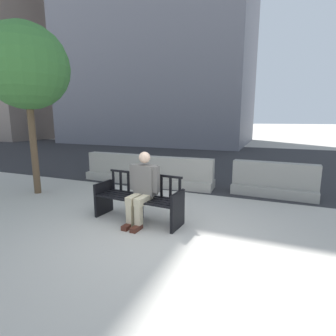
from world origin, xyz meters
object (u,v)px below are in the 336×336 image
street_bench (139,200)px  jersey_barrier_right (274,182)px  jersey_barrier_left (118,169)px  jersey_barrier_centre (178,175)px  seated_person (143,186)px  street_tree (26,67)px

street_bench → jersey_barrier_right: size_ratio=0.85×
jersey_barrier_left → jersey_barrier_centre: bearing=-3.0°
seated_person → jersey_barrier_left: 3.58m
jersey_barrier_left → street_tree: (-1.16, -2.02, 2.76)m
street_bench → seated_person: seated_person is taller
seated_person → jersey_barrier_right: size_ratio=0.65×
street_bench → seated_person: size_ratio=1.31×
jersey_barrier_left → street_tree: bearing=-119.8°
street_bench → jersey_barrier_right: (2.34, 2.71, -0.06)m
street_bench → jersey_barrier_right: street_bench is taller
jersey_barrier_right → street_tree: size_ratio=0.49×
jersey_barrier_left → seated_person: bearing=-50.1°
jersey_barrier_centre → jersey_barrier_left: 2.01m
jersey_barrier_right → street_tree: bearing=-160.0°
jersey_barrier_right → street_tree: (-5.66, -2.07, 2.76)m
jersey_barrier_left → street_bench: bearing=-51.0°
jersey_barrier_centre → jersey_barrier_left: bearing=177.0°
jersey_barrier_centre → jersey_barrier_left: same height
seated_person → jersey_barrier_right: seated_person is taller
street_bench → street_tree: size_ratio=0.42×
street_bench → jersey_barrier_left: 3.43m
seated_person → jersey_barrier_left: (-2.29, 2.74, -0.35)m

